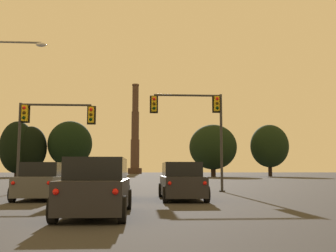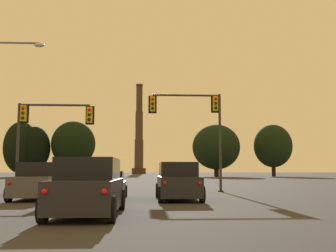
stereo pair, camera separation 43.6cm
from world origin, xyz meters
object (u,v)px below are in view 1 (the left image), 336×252
(traffic_light_overhead_right, at_px, (198,117))
(smokestack, at_px, (135,138))
(suv_center_lane_second, at_px, (97,188))
(sedan_center_lane_front, at_px, (110,186))
(suv_right_lane_front, at_px, (181,182))
(traffic_light_overhead_left, at_px, (45,124))
(suv_left_lane_front, at_px, (44,181))

(traffic_light_overhead_right, distance_m, smokestack, 145.78)
(suv_center_lane_second, bearing_deg, sedan_center_lane_front, 91.64)
(suv_right_lane_front, bearing_deg, suv_center_lane_second, -117.39)
(suv_center_lane_second, relative_size, traffic_light_overhead_left, 0.84)
(suv_center_lane_second, bearing_deg, traffic_light_overhead_right, 69.34)
(traffic_light_overhead_right, bearing_deg, smokestack, 92.75)
(suv_center_lane_second, distance_m, traffic_light_overhead_left, 14.14)
(traffic_light_overhead_right, xyz_separation_m, traffic_light_overhead_left, (-10.23, -1.06, -0.71))
(suv_center_lane_second, bearing_deg, suv_right_lane_front, 63.46)
(traffic_light_overhead_right, xyz_separation_m, smokestack, (-6.98, 145.24, 10.39))
(suv_center_lane_second, bearing_deg, traffic_light_overhead_left, 111.35)
(traffic_light_overhead_right, bearing_deg, traffic_light_overhead_left, -174.08)
(sedan_center_lane_front, distance_m, smokestack, 152.52)
(suv_left_lane_front, relative_size, smokestack, 0.12)
(suv_right_lane_front, relative_size, traffic_light_overhead_right, 0.72)
(traffic_light_overhead_right, bearing_deg, sedan_center_lane_front, -130.11)
(suv_right_lane_front, distance_m, smokestack, 153.13)
(suv_right_lane_front, bearing_deg, smokestack, 91.59)
(suv_right_lane_front, xyz_separation_m, traffic_light_overhead_right, (1.92, 7.10, 4.27))
(suv_center_lane_second, bearing_deg, smokestack, 91.12)
(suv_center_lane_second, distance_m, smokestack, 159.77)
(suv_left_lane_front, bearing_deg, smokestack, 88.68)
(traffic_light_overhead_right, bearing_deg, suv_center_lane_second, -111.21)
(suv_center_lane_second, relative_size, smokestack, 0.12)
(suv_right_lane_front, distance_m, suv_left_lane_front, 7.04)
(suv_right_lane_front, bearing_deg, traffic_light_overhead_left, 143.67)
(suv_right_lane_front, xyz_separation_m, sedan_center_lane_front, (-3.59, 0.56, -0.23))
(suv_left_lane_front, height_order, traffic_light_overhead_left, traffic_light_overhead_left)
(suv_right_lane_front, distance_m, suv_center_lane_second, 7.58)
(suv_center_lane_second, bearing_deg, suv_left_lane_front, 115.71)
(suv_right_lane_front, xyz_separation_m, suv_left_lane_front, (-6.99, 0.79, 0.00))
(sedan_center_lane_front, xyz_separation_m, smokestack, (-1.46, 151.78, 14.88))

